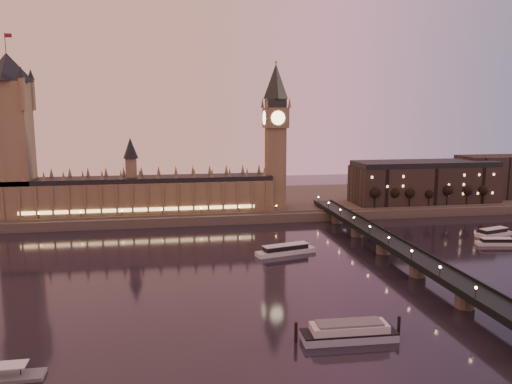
# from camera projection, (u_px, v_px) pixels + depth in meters

# --- Properties ---
(ground) EXTENTS (700.00, 700.00, 0.00)m
(ground) POSITION_uv_depth(u_px,v_px,m) (215.00, 274.00, 234.03)
(ground) COLOR black
(ground) RESTS_ON ground
(far_embankment) EXTENTS (560.00, 130.00, 6.00)m
(far_embankment) POSITION_uv_depth(u_px,v_px,m) (234.00, 203.00, 399.09)
(far_embankment) COLOR #423D35
(far_embankment) RESTS_ON ground
(palace_of_westminster) EXTENTS (180.00, 26.62, 52.00)m
(palace_of_westminster) POSITION_uv_depth(u_px,v_px,m) (141.00, 191.00, 341.64)
(palace_of_westminster) COLOR brown
(palace_of_westminster) RESTS_ON ground
(victoria_tower) EXTENTS (31.68, 31.68, 118.00)m
(victoria_tower) POSITION_uv_depth(u_px,v_px,m) (12.00, 126.00, 321.35)
(victoria_tower) COLOR brown
(victoria_tower) RESTS_ON ground
(big_ben) EXTENTS (17.68, 17.68, 104.00)m
(big_ben) POSITION_uv_depth(u_px,v_px,m) (276.00, 128.00, 350.52)
(big_ben) COLOR brown
(big_ben) RESTS_ON ground
(westminster_bridge) EXTENTS (13.20, 260.00, 15.30)m
(westminster_bridge) POSITION_uv_depth(u_px,v_px,m) (399.00, 253.00, 248.36)
(westminster_bridge) COLOR black
(westminster_bridge) RESTS_ON ground
(city_block) EXTENTS (155.00, 45.00, 34.00)m
(city_block) POSITION_uv_depth(u_px,v_px,m) (449.00, 180.00, 390.26)
(city_block) COLOR black
(city_block) RESTS_ON ground
(bare_tree_0) EXTENTS (6.61, 6.61, 13.44)m
(bare_tree_0) POSITION_uv_depth(u_px,v_px,m) (375.00, 195.00, 358.23)
(bare_tree_0) COLOR black
(bare_tree_0) RESTS_ON ground
(bare_tree_1) EXTENTS (6.61, 6.61, 13.44)m
(bare_tree_1) POSITION_uv_depth(u_px,v_px,m) (393.00, 194.00, 360.61)
(bare_tree_1) COLOR black
(bare_tree_1) RESTS_ON ground
(bare_tree_2) EXTENTS (6.61, 6.61, 13.44)m
(bare_tree_2) POSITION_uv_depth(u_px,v_px,m) (412.00, 194.00, 362.99)
(bare_tree_2) COLOR black
(bare_tree_2) RESTS_ON ground
(bare_tree_3) EXTENTS (6.61, 6.61, 13.44)m
(bare_tree_3) POSITION_uv_depth(u_px,v_px,m) (430.00, 193.00, 365.37)
(bare_tree_3) COLOR black
(bare_tree_3) RESTS_ON ground
(bare_tree_4) EXTENTS (6.61, 6.61, 13.44)m
(bare_tree_4) POSITION_uv_depth(u_px,v_px,m) (448.00, 193.00, 367.75)
(bare_tree_4) COLOR black
(bare_tree_4) RESTS_ON ground
(bare_tree_5) EXTENTS (6.61, 6.61, 13.44)m
(bare_tree_5) POSITION_uv_depth(u_px,v_px,m) (466.00, 192.00, 370.13)
(bare_tree_5) COLOR black
(bare_tree_5) RESTS_ON ground
(bare_tree_6) EXTENTS (6.61, 6.61, 13.44)m
(bare_tree_6) POSITION_uv_depth(u_px,v_px,m) (483.00, 192.00, 372.51)
(bare_tree_6) COLOR black
(bare_tree_6) RESTS_ON ground
(cruise_boat_a) EXTENTS (33.90, 15.14, 5.30)m
(cruise_boat_a) POSITION_uv_depth(u_px,v_px,m) (286.00, 250.00, 266.17)
(cruise_boat_a) COLOR silver
(cruise_boat_a) RESTS_ON ground
(cruise_boat_b) EXTENTS (23.20, 9.30, 4.17)m
(cruise_boat_b) POSITION_uv_depth(u_px,v_px,m) (496.00, 242.00, 284.14)
(cruise_boat_b) COLOR silver
(cruise_boat_b) RESTS_ON ground
(cruise_boat_c) EXTENTS (25.52, 13.16, 4.93)m
(cruise_boat_c) POSITION_uv_depth(u_px,v_px,m) (494.00, 232.00, 304.97)
(cruise_boat_c) COLOR silver
(cruise_boat_c) RESTS_ON ground
(moored_barge) EXTENTS (36.75, 9.95, 6.74)m
(moored_barge) POSITION_uv_depth(u_px,v_px,m) (349.00, 332.00, 165.91)
(moored_barge) COLOR #96A1BF
(moored_barge) RESTS_ON ground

